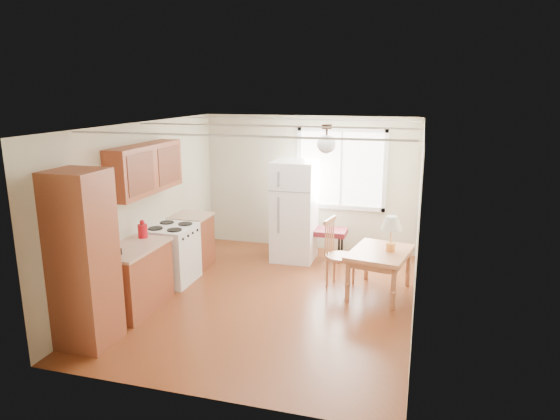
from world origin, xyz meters
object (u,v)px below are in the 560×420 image
at_px(dining_table, 380,257).
at_px(refrigerator, 294,211).
at_px(chair, 335,248).
at_px(bench, 313,232).

bearing_deg(dining_table, refrigerator, 154.49).
relative_size(dining_table, chair, 1.13).
bearing_deg(refrigerator, bench, 21.78).
xyz_separation_m(dining_table, chair, (-0.69, 0.13, 0.04)).
xyz_separation_m(bench, dining_table, (1.29, -1.30, 0.07)).
height_order(refrigerator, bench, refrigerator).
distance_m(dining_table, chair, 0.70).
distance_m(refrigerator, chair, 1.40).
height_order(dining_table, chair, chair).
bearing_deg(refrigerator, dining_table, -36.98).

